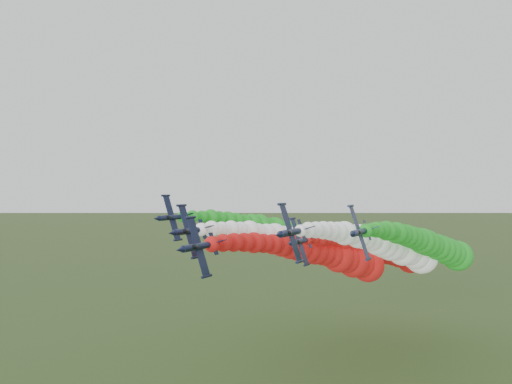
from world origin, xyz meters
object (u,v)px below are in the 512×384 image
jet_inner_left (320,247)px  jet_inner_right (394,248)px  jet_lead (335,257)px  jet_outer_right (435,247)px  jet_outer_left (292,234)px  jet_trail (385,252)px

jet_inner_left → jet_inner_right: bearing=0.2°
jet_lead → jet_outer_right: 29.25m
jet_outer_left → jet_trail: (25.93, 9.09, -4.71)m
jet_lead → jet_outer_left: 27.31m
jet_trail → jet_outer_left: bearing=-160.7°
jet_outer_right → jet_lead: bearing=-136.6°
jet_outer_left → jet_outer_right: jet_outer_left is taller
jet_outer_left → jet_trail: jet_outer_left is taller
jet_inner_left → jet_outer_left: jet_outer_left is taller
jet_inner_right → jet_trail: bearing=110.2°
jet_outer_right → jet_inner_right: bearing=-125.6°
jet_inner_right → jet_outer_right: 14.19m
jet_lead → jet_outer_right: (21.21, 20.06, 1.80)m
jet_inner_left → jet_outer_right: 30.76m
jet_inner_left → jet_trail: (13.27, 18.97, -2.67)m
jet_inner_right → jet_trail: jet_inner_right is taller
jet_inner_right → jet_inner_left: bearing=-179.8°
jet_inner_left → jet_trail: 23.30m
jet_trail → jet_inner_right: bearing=-69.8°
jet_lead → jet_inner_left: 11.24m
jet_outer_right → jet_outer_left: bearing=-177.6°
jet_lead → jet_inner_right: jet_inner_right is taller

